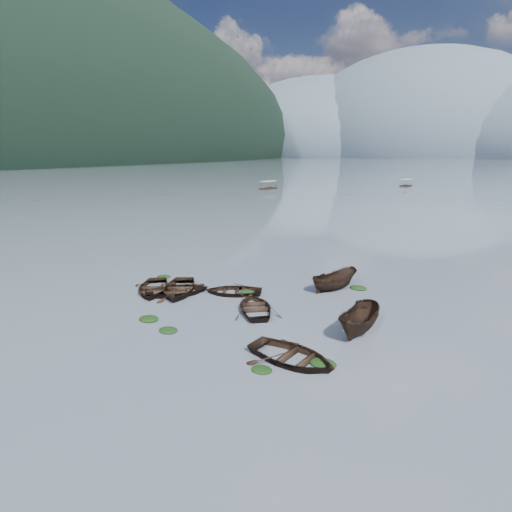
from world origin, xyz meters
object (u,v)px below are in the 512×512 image
at_px(pontoon_left, 268,189).
at_px(pontoon_centre, 406,186).
at_px(rowboat_0, 153,292).
at_px(rowboat_3, 255,310).

height_order(pontoon_left, pontoon_centre, pontoon_left).
xyz_separation_m(rowboat_0, rowboat_3, (8.34, 0.06, 0.00)).
bearing_deg(rowboat_0, rowboat_3, -30.92).
relative_size(rowboat_0, pontoon_left, 0.83).
bearing_deg(rowboat_0, pontoon_left, 77.06).
distance_m(pontoon_left, pontoon_centre, 42.56).
bearing_deg(pontoon_centre, pontoon_left, -130.53).
height_order(rowboat_0, pontoon_centre, pontoon_centre).
bearing_deg(rowboat_3, pontoon_left, -100.66).
bearing_deg(pontoon_centre, rowboat_3, -78.17).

